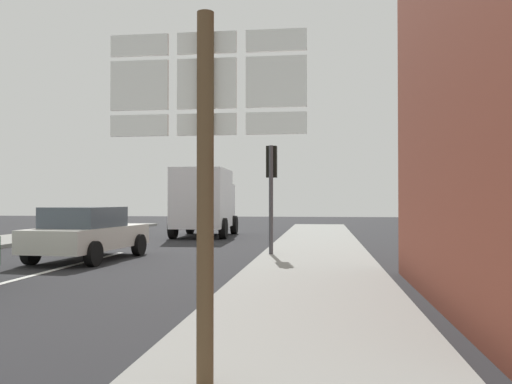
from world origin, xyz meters
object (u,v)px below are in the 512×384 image
object	(u,v)px
sedan_far	(88,233)
route_sign_post	(206,157)
delivery_truck	(205,201)
traffic_light_near_right	(272,175)

from	to	relation	value
sedan_far	route_sign_post	bearing A→B (deg)	-60.56
delivery_truck	route_sign_post	size ratio (longest dim) A/B	1.58
sedan_far	traffic_light_near_right	xyz separation A→B (m)	(5.00, 1.08, 1.61)
sedan_far	traffic_light_near_right	bearing A→B (deg)	12.13
delivery_truck	traffic_light_near_right	xyz separation A→B (m)	(3.92, -8.76, 0.72)
route_sign_post	traffic_light_near_right	size ratio (longest dim) A/B	1.00
sedan_far	route_sign_post	distance (m)	11.25
sedan_far	route_sign_post	xyz separation A→B (m)	(5.50, -9.74, 1.24)
delivery_truck	traffic_light_near_right	bearing A→B (deg)	-65.91
traffic_light_near_right	delivery_truck	bearing A→B (deg)	114.09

